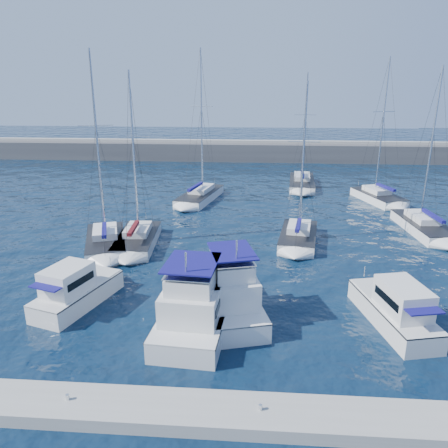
# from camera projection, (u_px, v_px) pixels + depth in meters

# --- Properties ---
(ground) EXTENTS (220.00, 220.00, 0.00)m
(ground) POSITION_uv_depth(u_px,v_px,m) (259.00, 296.00, 28.22)
(ground) COLOR black
(ground) RESTS_ON ground
(breakwater) EXTENTS (160.00, 6.00, 4.45)m
(breakwater) POSITION_uv_depth(u_px,v_px,m) (259.00, 154.00, 77.19)
(breakwater) COLOR #424244
(breakwater) RESTS_ON ground
(dock) EXTENTS (40.00, 2.20, 0.60)m
(dock) POSITION_uv_depth(u_px,v_px,m) (260.00, 416.00, 17.70)
(dock) COLOR gray
(dock) RESTS_ON ground
(dock_cleat_near_port) EXTENTS (0.16, 0.16, 0.25)m
(dock_cleat_near_port) POSITION_uv_depth(u_px,v_px,m) (68.00, 397.00, 18.13)
(dock_cleat_near_port) COLOR silver
(dock_cleat_near_port) RESTS_ON dock
(dock_cleat_centre) EXTENTS (0.16, 0.16, 0.25)m
(dock_cleat_centre) POSITION_uv_depth(u_px,v_px,m) (260.00, 407.00, 17.56)
(dock_cleat_centre) COLOR silver
(dock_cleat_centre) RESTS_ON dock
(motor_yacht_port_outer) EXTENTS (4.17, 6.63, 3.20)m
(motor_yacht_port_outer) POSITION_uv_depth(u_px,v_px,m) (75.00, 292.00, 26.71)
(motor_yacht_port_outer) COLOR silver
(motor_yacht_port_outer) RESTS_ON ground
(motor_yacht_port_inner) EXTENTS (4.22, 8.80, 4.69)m
(motor_yacht_port_inner) POSITION_uv_depth(u_px,v_px,m) (196.00, 308.00, 24.40)
(motor_yacht_port_inner) COLOR silver
(motor_yacht_port_inner) RESTS_ON ground
(motor_yacht_stbd_inner) EXTENTS (5.22, 8.94, 4.69)m
(motor_yacht_stbd_inner) POSITION_uv_depth(u_px,v_px,m) (229.00, 295.00, 25.97)
(motor_yacht_stbd_inner) COLOR silver
(motor_yacht_stbd_inner) RESTS_ON ground
(motor_yacht_stbd_outer) EXTENTS (3.78, 7.21, 3.20)m
(motor_yacht_stbd_outer) POSITION_uv_depth(u_px,v_px,m) (395.00, 311.00, 24.53)
(motor_yacht_stbd_outer) COLOR silver
(motor_yacht_stbd_outer) RESTS_ON ground
(sailboat_mid_a) EXTENTS (5.35, 8.28, 15.96)m
(sailboat_mid_a) POSITION_uv_depth(u_px,v_px,m) (106.00, 241.00, 36.41)
(sailboat_mid_a) COLOR silver
(sailboat_mid_a) RESTS_ON ground
(sailboat_mid_b) EXTENTS (3.61, 7.72, 14.44)m
(sailboat_mid_b) POSITION_uv_depth(u_px,v_px,m) (137.00, 239.00, 36.87)
(sailboat_mid_b) COLOR silver
(sailboat_mid_b) RESTS_ON ground
(sailboat_mid_c) EXTENTS (3.99, 7.42, 13.62)m
(sailboat_mid_c) POSITION_uv_depth(u_px,v_px,m) (298.00, 237.00, 37.53)
(sailboat_mid_c) COLOR silver
(sailboat_mid_c) RESTS_ON ground
(sailboat_mid_e) EXTENTS (3.81, 8.72, 14.92)m
(sailboat_mid_e) POSITION_uv_depth(u_px,v_px,m) (424.00, 226.00, 40.24)
(sailboat_mid_e) COLOR silver
(sailboat_mid_e) RESTS_ON ground
(sailboat_back_a) EXTENTS (4.98, 9.50, 17.05)m
(sailboat_back_a) POSITION_uv_depth(u_px,v_px,m) (200.00, 196.00, 50.95)
(sailboat_back_a) COLOR silver
(sailboat_back_a) RESTS_ON ground
(sailboat_back_b) EXTENTS (3.94, 9.77, 14.70)m
(sailboat_back_b) POSITION_uv_depth(u_px,v_px,m) (302.00, 183.00, 57.67)
(sailboat_back_b) COLOR silver
(sailboat_back_b) RESTS_ON ground
(sailboat_back_c) EXTENTS (5.22, 8.04, 16.16)m
(sailboat_back_c) POSITION_uv_depth(u_px,v_px,m) (378.00, 197.00, 50.46)
(sailboat_back_c) COLOR silver
(sailboat_back_c) RESTS_ON ground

